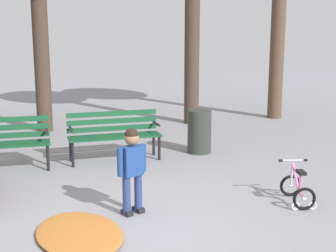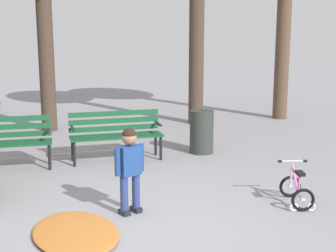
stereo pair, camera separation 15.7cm
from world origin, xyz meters
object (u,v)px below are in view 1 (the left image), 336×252
object	(u,v)px
kids_bicycle	(297,188)
park_bench_left	(114,131)
child_standing	(132,164)
trash_bin	(199,132)

from	to	relation	value
kids_bicycle	park_bench_left	bearing A→B (deg)	121.62
park_bench_left	kids_bicycle	xyz separation A→B (m)	(1.79, -2.90, -0.31)
park_bench_left	child_standing	size ratio (longest dim) A/B	1.49
child_standing	trash_bin	bearing A→B (deg)	51.89
kids_bicycle	trash_bin	xyz separation A→B (m)	(-0.17, 2.88, 0.20)
park_bench_left	child_standing	distance (m)	2.56
child_standing	kids_bicycle	world-z (taller)	child_standing
child_standing	park_bench_left	bearing A→B (deg)	82.06
park_bench_left	trash_bin	bearing A→B (deg)	-0.87
park_bench_left	trash_bin	world-z (taller)	park_bench_left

